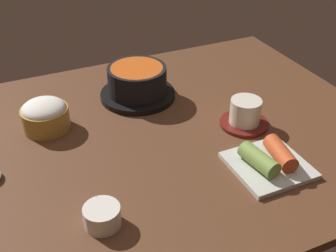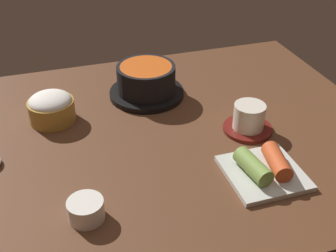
{
  "view_description": "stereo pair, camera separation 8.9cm",
  "coord_description": "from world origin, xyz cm",
  "px_view_note": "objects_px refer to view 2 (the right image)",
  "views": [
    {
      "loc": [
        -28.6,
        -69.43,
        54.35
      ],
      "look_at": [
        2.0,
        -2.0,
        5.0
      ],
      "focal_mm": 46.08,
      "sensor_mm": 36.0,
      "label": 1
    },
    {
      "loc": [
        -20.3,
        -72.61,
        54.35
      ],
      "look_at": [
        2.0,
        -2.0,
        5.0
      ],
      "focal_mm": 46.08,
      "sensor_mm": 36.0,
      "label": 2
    }
  ],
  "objects_px": {
    "stone_pot": "(146,82)",
    "tea_cup_with_saucer": "(249,119)",
    "kimchi_plate": "(264,168)",
    "side_bowl_near": "(86,209)",
    "rice_bowl": "(51,107)"
  },
  "relations": [
    {
      "from": "stone_pot",
      "to": "tea_cup_with_saucer",
      "type": "distance_m",
      "value": 0.27
    },
    {
      "from": "rice_bowl",
      "to": "side_bowl_near",
      "type": "height_order",
      "value": "rice_bowl"
    },
    {
      "from": "tea_cup_with_saucer",
      "to": "kimchi_plate",
      "type": "relative_size",
      "value": 0.76
    },
    {
      "from": "side_bowl_near",
      "to": "kimchi_plate",
      "type": "bearing_deg",
      "value": 1.71
    },
    {
      "from": "stone_pot",
      "to": "kimchi_plate",
      "type": "height_order",
      "value": "stone_pot"
    },
    {
      "from": "tea_cup_with_saucer",
      "to": "side_bowl_near",
      "type": "xyz_separation_m",
      "value": [
        -0.37,
        -0.15,
        -0.01
      ]
    },
    {
      "from": "kimchi_plate",
      "to": "side_bowl_near",
      "type": "relative_size",
      "value": 2.29
    },
    {
      "from": "stone_pot",
      "to": "side_bowl_near",
      "type": "height_order",
      "value": "stone_pot"
    },
    {
      "from": "kimchi_plate",
      "to": "tea_cup_with_saucer",
      "type": "bearing_deg",
      "value": 75.03
    },
    {
      "from": "rice_bowl",
      "to": "tea_cup_with_saucer",
      "type": "xyz_separation_m",
      "value": [
        0.4,
        -0.17,
        -0.01
      ]
    },
    {
      "from": "rice_bowl",
      "to": "kimchi_plate",
      "type": "height_order",
      "value": "rice_bowl"
    },
    {
      "from": "stone_pot",
      "to": "tea_cup_with_saucer",
      "type": "relative_size",
      "value": 1.71
    },
    {
      "from": "rice_bowl",
      "to": "side_bowl_near",
      "type": "relative_size",
      "value": 1.67
    },
    {
      "from": "stone_pot",
      "to": "rice_bowl",
      "type": "bearing_deg",
      "value": -168.76
    },
    {
      "from": "rice_bowl",
      "to": "stone_pot",
      "type": "bearing_deg",
      "value": 11.24
    }
  ]
}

